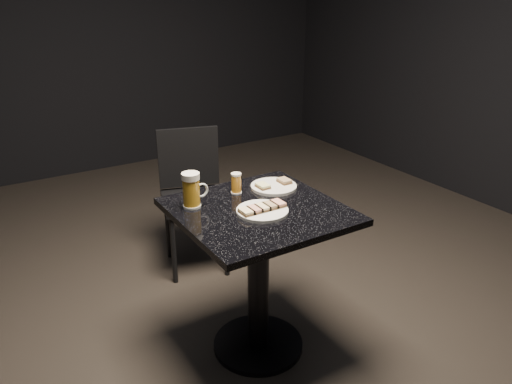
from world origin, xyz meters
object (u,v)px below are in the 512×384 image
at_px(plate_small, 274,187).
at_px(beer_tumbler, 236,183).
at_px(beer_mug, 192,190).
at_px(chair, 192,190).
at_px(table, 258,256).
at_px(plate_large, 262,211).

distance_m(plate_small, beer_tumbler, 0.19).
xyz_separation_m(beer_mug, chair, (0.34, 0.75, -0.33)).
height_order(table, chair, chair).
height_order(beer_mug, beer_tumbler, beer_mug).
xyz_separation_m(plate_large, beer_tumbler, (0.01, 0.25, 0.04)).
relative_size(plate_small, chair, 0.26).
distance_m(beer_tumbler, chair, 0.78).
xyz_separation_m(table, beer_mug, (-0.24, 0.17, 0.32)).
distance_m(plate_small, beer_mug, 0.43).
bearing_deg(chair, plate_large, -96.34).
distance_m(plate_small, chair, 0.80).
distance_m(plate_large, plate_small, 0.29).
bearing_deg(plate_large, plate_small, 46.59).
distance_m(beer_mug, beer_tumbler, 0.25).
bearing_deg(table, plate_small, 40.76).
bearing_deg(beer_mug, plate_small, -0.64).
bearing_deg(chair, beer_tumbler, -97.44).
height_order(plate_large, beer_tumbler, beer_tumbler).
bearing_deg(beer_tumbler, table, -91.36).
relative_size(beer_tumbler, chair, 0.11).
relative_size(table, beer_mug, 4.75).
height_order(plate_large, table, plate_large).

